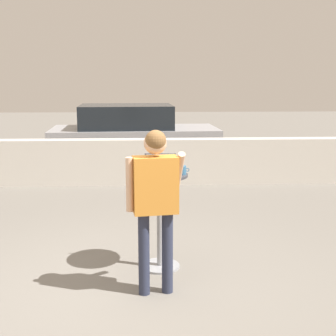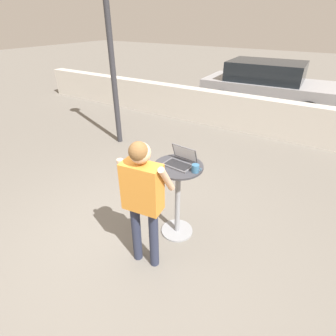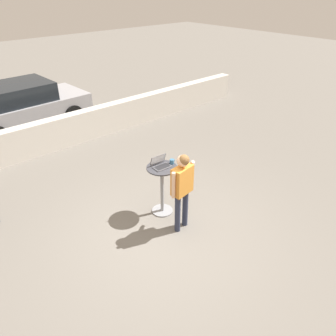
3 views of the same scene
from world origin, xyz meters
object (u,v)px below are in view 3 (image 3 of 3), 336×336
(cafe_table, at_px, (162,185))
(coffee_mug, at_px, (172,162))
(laptop, at_px, (161,164))
(standing_person, at_px, (182,183))
(parked_car_near_street, at_px, (21,105))

(cafe_table, xyz_separation_m, coffee_mug, (0.24, -0.02, 0.46))
(laptop, bearing_deg, cafe_table, -95.63)
(standing_person, relative_size, parked_car_near_street, 0.40)
(cafe_table, bearing_deg, coffee_mug, -5.77)
(cafe_table, height_order, laptop, laptop)
(coffee_mug, bearing_deg, parked_car_near_street, 96.32)
(coffee_mug, bearing_deg, standing_person, -116.30)
(standing_person, bearing_deg, parked_car_near_street, 93.29)
(cafe_table, bearing_deg, parked_car_near_street, 94.19)
(coffee_mug, distance_m, standing_person, 0.70)
(coffee_mug, xyz_separation_m, parked_car_near_street, (-0.71, 6.42, -0.36))
(laptop, bearing_deg, coffee_mug, -15.50)
(standing_person, bearing_deg, laptop, 84.38)
(coffee_mug, height_order, standing_person, standing_person)
(cafe_table, distance_m, laptop, 0.46)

